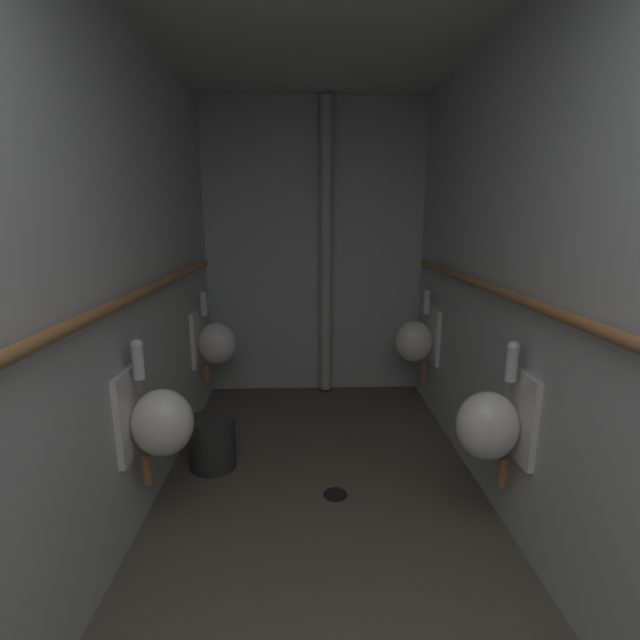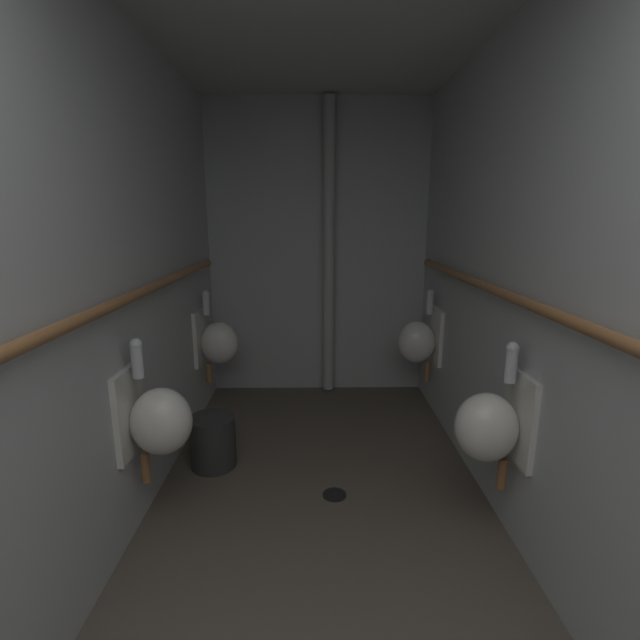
{
  "view_description": "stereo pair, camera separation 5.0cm",
  "coord_description": "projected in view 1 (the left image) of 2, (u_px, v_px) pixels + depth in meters",
  "views": [
    {
      "loc": [
        -0.08,
        -0.02,
        1.59
      ],
      "look_at": [
        0.0,
        2.56,
        0.99
      ],
      "focal_mm": 25.23,
      "sensor_mm": 36.0,
      "label": 1
    },
    {
      "loc": [
        -0.03,
        -0.02,
        1.59
      ],
      "look_at": [
        0.0,
        2.56,
        0.99
      ],
      "focal_mm": 25.23,
      "sensor_mm": 36.0,
      "label": 2
    }
  ],
  "objects": [
    {
      "name": "wall_right",
      "position": [
        539.0,
        284.0,
        2.06
      ],
      "size": [
        0.06,
        4.1,
        2.56
      ],
      "primitive_type": "cube",
      "color": "#B3B7B6",
      "rests_on": "ground"
    },
    {
      "name": "waste_bin",
      "position": [
        212.0,
        443.0,
        2.88
      ],
      "size": [
        0.29,
        0.29,
        0.34
      ],
      "primitive_type": "cylinder",
      "color": "#2D2D2D",
      "rests_on": "ground"
    },
    {
      "name": "supply_pipe_left",
      "position": [
        125.0,
        301.0,
        2.03
      ],
      "size": [
        0.06,
        3.33,
        0.06
      ],
      "color": "#936038"
    },
    {
      "name": "wall_left",
      "position": [
        103.0,
        287.0,
        2.0
      ],
      "size": [
        0.06,
        4.1,
        2.56
      ],
      "primitive_type": "cube",
      "color": "#B3B7B6",
      "rests_on": "ground"
    },
    {
      "name": "supply_pipe_right",
      "position": [
        518.0,
        299.0,
        2.08
      ],
      "size": [
        0.06,
        3.36,
        0.06
      ],
      "color": "#936038"
    },
    {
      "name": "floor",
      "position": [
        323.0,
        538.0,
        2.33
      ],
      "size": [
        2.04,
        4.1,
        0.08
      ],
      "primitive_type": "cube",
      "color": "brown",
      "rests_on": "ground"
    },
    {
      "name": "urinal_right_far",
      "position": [
        417.0,
        340.0,
        3.62
      ],
      "size": [
        0.32,
        0.3,
        0.76
      ],
      "color": "silver"
    },
    {
      "name": "standpipe_back_wall",
      "position": [
        326.0,
        252.0,
        3.9
      ],
      "size": [
        0.1,
        0.1,
        2.51
      ],
      "primitive_type": "cylinder",
      "color": "#B2B2B2",
      "rests_on": "ground"
    },
    {
      "name": "floor_drain",
      "position": [
        335.0,
        494.0,
        2.62
      ],
      "size": [
        0.14,
        0.14,
        0.01
      ],
      "primitive_type": "cylinder",
      "color": "black",
      "rests_on": "ground"
    },
    {
      "name": "urinal_left_mid",
      "position": [
        158.0,
        421.0,
        2.2
      ],
      "size": [
        0.32,
        0.3,
        0.76
      ],
      "color": "silver"
    },
    {
      "name": "urinal_left_far",
      "position": [
        214.0,
        342.0,
        3.56
      ],
      "size": [
        0.32,
        0.3,
        0.76
      ],
      "color": "silver"
    },
    {
      "name": "wall_back",
      "position": [
        315.0,
        251.0,
        4.0
      ],
      "size": [
        2.04,
        0.06,
        2.56
      ],
      "primitive_type": "cube",
      "color": "#B3B7B6",
      "rests_on": "ground"
    },
    {
      "name": "urinal_right_mid",
      "position": [
        492.0,
        423.0,
        2.16
      ],
      "size": [
        0.32,
        0.3,
        0.76
      ],
      "color": "silver"
    }
  ]
}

